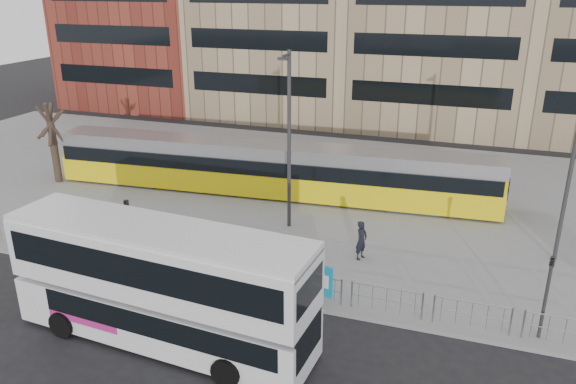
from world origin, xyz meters
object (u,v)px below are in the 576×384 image
(ad_panel, at_px, (323,281))
(traffic_light_east, at_px, (548,287))
(traffic_light_west, at_px, (128,225))
(double_decker_bus, at_px, (160,281))
(bare_tree, at_px, (47,99))
(pedestrian, at_px, (361,240))
(lamp_post_west, at_px, (289,135))
(lamp_post_east, at_px, (573,157))
(tram, at_px, (269,169))

(ad_panel, distance_m, traffic_light_east, 7.76)
(traffic_light_west, bearing_deg, double_decker_bus, -23.01)
(double_decker_bus, distance_m, bare_tree, 19.02)
(pedestrian, distance_m, lamp_post_west, 6.08)
(traffic_light_west, height_order, lamp_post_east, lamp_post_east)
(lamp_post_west, bearing_deg, pedestrian, -28.66)
(pedestrian, bearing_deg, lamp_post_east, -52.03)
(tram, height_order, traffic_light_east, traffic_light_east)
(traffic_light_east, bearing_deg, pedestrian, 167.71)
(ad_panel, distance_m, traffic_light_west, 8.55)
(ad_panel, relative_size, pedestrian, 0.91)
(pedestrian, xyz_separation_m, traffic_light_east, (7.07, -3.78, 1.08))
(tram, bearing_deg, bare_tree, -174.43)
(double_decker_bus, height_order, tram, double_decker_bus)
(ad_panel, bearing_deg, lamp_post_west, 134.62)
(pedestrian, relative_size, lamp_post_west, 0.21)
(double_decker_bus, height_order, lamp_post_west, lamp_post_west)
(tram, relative_size, bare_tree, 3.59)
(tram, distance_m, pedestrian, 9.19)
(double_decker_bus, relative_size, pedestrian, 6.09)
(traffic_light_west, distance_m, lamp_post_east, 18.68)
(lamp_post_east, bearing_deg, ad_panel, -142.27)
(double_decker_bus, xyz_separation_m, traffic_light_west, (-3.92, 3.94, -0.19))
(pedestrian, bearing_deg, double_decker_bus, 166.61)
(ad_panel, height_order, pedestrian, pedestrian)
(double_decker_bus, xyz_separation_m, pedestrian, (5.19, 7.93, -1.27))
(double_decker_bus, height_order, traffic_light_west, double_decker_bus)
(traffic_light_east, height_order, lamp_post_east, lamp_post_east)
(double_decker_bus, bearing_deg, pedestrian, 61.00)
(ad_panel, bearing_deg, pedestrian, 97.01)
(lamp_post_east, bearing_deg, lamp_post_west, -178.14)
(traffic_light_east, xyz_separation_m, lamp_post_west, (-11.22, 6.05, 2.73))
(pedestrian, distance_m, traffic_light_west, 10.00)
(pedestrian, xyz_separation_m, traffic_light_west, (-9.10, -3.99, 1.08))
(ad_panel, relative_size, lamp_post_west, 0.19)
(double_decker_bus, height_order, lamp_post_east, lamp_post_east)
(tram, relative_size, pedestrian, 14.33)
(double_decker_bus, bearing_deg, traffic_light_west, 139.00)
(tram, relative_size, traffic_light_west, 8.23)
(pedestrian, distance_m, lamp_post_east, 9.38)
(pedestrian, xyz_separation_m, lamp_post_west, (-4.15, 2.27, 3.81))
(lamp_post_west, bearing_deg, traffic_light_east, -28.32)
(lamp_post_west, distance_m, bare_tree, 15.64)
(double_decker_bus, relative_size, tram, 0.42)
(lamp_post_west, height_order, lamp_post_east, lamp_post_east)
(ad_panel, height_order, traffic_light_west, traffic_light_west)
(tram, bearing_deg, pedestrian, -47.13)
(tram, xyz_separation_m, bare_tree, (-12.98, -2.22, 3.58))
(ad_panel, xyz_separation_m, pedestrian, (0.62, 4.10, -0.06))
(pedestrian, bearing_deg, traffic_light_west, 133.47)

